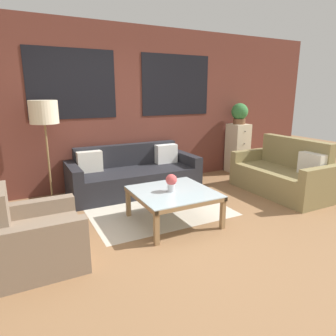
{
  "coord_description": "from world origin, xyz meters",
  "views": [
    {
      "loc": [
        -1.87,
        -2.73,
        1.68
      ],
      "look_at": [
        0.16,
        1.21,
        0.55
      ],
      "focal_mm": 32.0,
      "sensor_mm": 36.0,
      "label": 1
    }
  ],
  "objects_px": {
    "armchair_corner": "(36,239)",
    "flower_vase": "(171,182)",
    "floor_lamp": "(44,116)",
    "settee_vintage": "(283,175)",
    "drawer_cabinet": "(238,148)",
    "couch_dark": "(134,176)",
    "coffee_table": "(173,195)",
    "potted_plant": "(240,113)"
  },
  "relations": [
    {
      "from": "couch_dark",
      "to": "flower_vase",
      "type": "height_order",
      "value": "couch_dark"
    },
    {
      "from": "floor_lamp",
      "to": "drawer_cabinet",
      "type": "relative_size",
      "value": 1.52
    },
    {
      "from": "floor_lamp",
      "to": "settee_vintage",
      "type": "bearing_deg",
      "value": -20.03
    },
    {
      "from": "coffee_table",
      "to": "drawer_cabinet",
      "type": "height_order",
      "value": "drawer_cabinet"
    },
    {
      "from": "settee_vintage",
      "to": "drawer_cabinet",
      "type": "distance_m",
      "value": 1.49
    },
    {
      "from": "armchair_corner",
      "to": "coffee_table",
      "type": "bearing_deg",
      "value": 9.21
    },
    {
      "from": "coffee_table",
      "to": "couch_dark",
      "type": "bearing_deg",
      "value": 90.04
    },
    {
      "from": "settee_vintage",
      "to": "coffee_table",
      "type": "relative_size",
      "value": 1.65
    },
    {
      "from": "settee_vintage",
      "to": "potted_plant",
      "type": "bearing_deg",
      "value": 80.91
    },
    {
      "from": "armchair_corner",
      "to": "drawer_cabinet",
      "type": "xyz_separation_m",
      "value": [
        4.12,
        1.92,
        0.24
      ]
    },
    {
      "from": "coffee_table",
      "to": "drawer_cabinet",
      "type": "bearing_deg",
      "value": 34.01
    },
    {
      "from": "drawer_cabinet",
      "to": "armchair_corner",
      "type": "bearing_deg",
      "value": -155.02
    },
    {
      "from": "couch_dark",
      "to": "coffee_table",
      "type": "height_order",
      "value": "couch_dark"
    },
    {
      "from": "coffee_table",
      "to": "potted_plant",
      "type": "xyz_separation_m",
      "value": [
        2.44,
        1.65,
        0.88
      ]
    },
    {
      "from": "couch_dark",
      "to": "flower_vase",
      "type": "distance_m",
      "value": 1.47
    },
    {
      "from": "coffee_table",
      "to": "floor_lamp",
      "type": "xyz_separation_m",
      "value": [
        -1.34,
        1.48,
        0.97
      ]
    },
    {
      "from": "drawer_cabinet",
      "to": "potted_plant",
      "type": "distance_m",
      "value": 0.74
    },
    {
      "from": "settee_vintage",
      "to": "coffee_table",
      "type": "height_order",
      "value": "settee_vintage"
    },
    {
      "from": "couch_dark",
      "to": "coffee_table",
      "type": "xyz_separation_m",
      "value": [
        0.0,
        -1.43,
        0.1
      ]
    },
    {
      "from": "settee_vintage",
      "to": "armchair_corner",
      "type": "height_order",
      "value": "settee_vintage"
    },
    {
      "from": "drawer_cabinet",
      "to": "flower_vase",
      "type": "bearing_deg",
      "value": -146.28
    },
    {
      "from": "coffee_table",
      "to": "drawer_cabinet",
      "type": "relative_size",
      "value": 0.97
    },
    {
      "from": "couch_dark",
      "to": "settee_vintage",
      "type": "distance_m",
      "value": 2.53
    },
    {
      "from": "floor_lamp",
      "to": "flower_vase",
      "type": "bearing_deg",
      "value": -48.69
    },
    {
      "from": "settee_vintage",
      "to": "flower_vase",
      "type": "height_order",
      "value": "settee_vintage"
    },
    {
      "from": "couch_dark",
      "to": "flower_vase",
      "type": "bearing_deg",
      "value": -91.17
    },
    {
      "from": "coffee_table",
      "to": "potted_plant",
      "type": "relative_size",
      "value": 2.32
    },
    {
      "from": "armchair_corner",
      "to": "flower_vase",
      "type": "distance_m",
      "value": 1.69
    },
    {
      "from": "couch_dark",
      "to": "flower_vase",
      "type": "relative_size",
      "value": 9.54
    },
    {
      "from": "floor_lamp",
      "to": "potted_plant",
      "type": "xyz_separation_m",
      "value": [
        3.78,
        0.16,
        -0.09
      ]
    },
    {
      "from": "coffee_table",
      "to": "armchair_corner",
      "type": "bearing_deg",
      "value": -170.79
    },
    {
      "from": "armchair_corner",
      "to": "flower_vase",
      "type": "relative_size",
      "value": 3.67
    },
    {
      "from": "armchair_corner",
      "to": "drawer_cabinet",
      "type": "height_order",
      "value": "drawer_cabinet"
    },
    {
      "from": "potted_plant",
      "to": "coffee_table",
      "type": "bearing_deg",
      "value": -145.99
    },
    {
      "from": "potted_plant",
      "to": "flower_vase",
      "type": "distance_m",
      "value": 3.05
    },
    {
      "from": "armchair_corner",
      "to": "floor_lamp",
      "type": "xyz_separation_m",
      "value": [
        0.34,
        1.76,
        1.07
      ]
    },
    {
      "from": "couch_dark",
      "to": "drawer_cabinet",
      "type": "xyz_separation_m",
      "value": [
        2.44,
        0.21,
        0.24
      ]
    },
    {
      "from": "flower_vase",
      "to": "potted_plant",
      "type": "bearing_deg",
      "value": 33.72
    },
    {
      "from": "flower_vase",
      "to": "floor_lamp",
      "type": "bearing_deg",
      "value": 131.31
    },
    {
      "from": "couch_dark",
      "to": "coffee_table",
      "type": "bearing_deg",
      "value": -89.96
    },
    {
      "from": "drawer_cabinet",
      "to": "coffee_table",
      "type": "bearing_deg",
      "value": -145.99
    },
    {
      "from": "coffee_table",
      "to": "flower_vase",
      "type": "relative_size",
      "value": 4.33
    }
  ]
}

